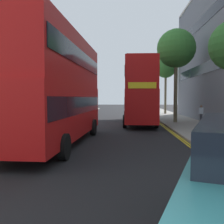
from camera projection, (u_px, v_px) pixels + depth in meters
The scene contains 9 objects.
sidewalk_right at pixel (214, 136), 15.86m from camera, with size 4.00×80.00×0.14m, color gray.
sidewalk_left at pixel (7, 134), 16.52m from camera, with size 4.00×80.00×0.14m, color gray.
kerb_line_outer at pixel (187, 142), 13.98m from camera, with size 0.10×56.00×0.01m, color yellow.
kerb_line_inner at pixel (184, 142), 13.98m from camera, with size 0.10×56.00×0.01m, color yellow.
double_decker_bus_away at pixel (58, 86), 13.26m from camera, with size 3.14×10.90×5.64m.
double_decker_bus_oncoming at pixel (139, 91), 23.72m from camera, with size 2.87×10.83×5.64m.
pedestrian_far at pixel (201, 114), 22.65m from camera, with size 0.34×0.22×1.62m.
street_tree_near at pixel (166, 68), 36.53m from camera, with size 2.92×2.92×8.00m.
street_tree_far at pixel (176, 49), 23.74m from camera, with size 3.53×3.53×8.57m.
Camera 1 is at (1.06, -0.05, 2.41)m, focal length 41.46 mm.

